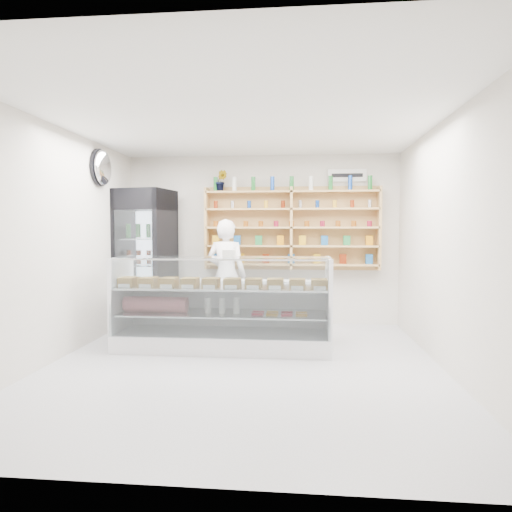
# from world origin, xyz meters

# --- Properties ---
(room) EXTENTS (5.00, 5.00, 5.00)m
(room) POSITION_xyz_m (0.00, 0.00, 1.40)
(room) COLOR #BABAC0
(room) RESTS_ON ground
(display_counter) EXTENTS (2.78, 0.83, 1.21)m
(display_counter) POSITION_xyz_m (-0.36, 0.71, 0.34)
(display_counter) COLOR white
(display_counter) RESTS_ON floor
(shop_worker) EXTENTS (0.70, 0.53, 1.73)m
(shop_worker) POSITION_xyz_m (-0.49, 1.84, 0.86)
(shop_worker) COLOR white
(shop_worker) RESTS_ON floor
(drinks_cooler) EXTENTS (0.90, 0.89, 2.20)m
(drinks_cooler) POSITION_xyz_m (-1.81, 1.92, 1.10)
(drinks_cooler) COLOR black
(drinks_cooler) RESTS_ON floor
(wall_shelving) EXTENTS (2.84, 0.28, 1.33)m
(wall_shelving) POSITION_xyz_m (0.50, 2.34, 1.59)
(wall_shelving) COLOR tan
(wall_shelving) RESTS_ON back_wall
(potted_plant) EXTENTS (0.19, 0.16, 0.34)m
(potted_plant) POSITION_xyz_m (-0.66, 2.34, 2.37)
(potted_plant) COLOR #1E6626
(potted_plant) RESTS_ON wall_shelving
(security_mirror) EXTENTS (0.15, 0.50, 0.50)m
(security_mirror) POSITION_xyz_m (-2.17, 1.20, 2.45)
(security_mirror) COLOR silver
(security_mirror) RESTS_ON left_wall
(wall_sign) EXTENTS (0.62, 0.03, 0.20)m
(wall_sign) POSITION_xyz_m (1.40, 2.47, 2.45)
(wall_sign) COLOR white
(wall_sign) RESTS_ON back_wall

